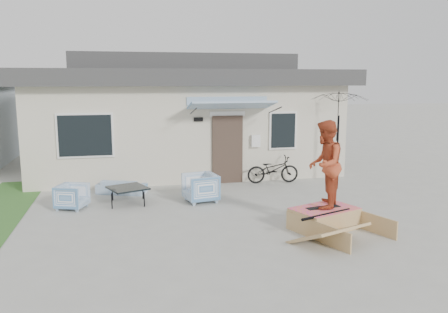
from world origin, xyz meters
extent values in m
plane|color=#9F9F97|center=(0.00, 0.00, 0.00)|extent=(90.00, 90.00, 0.00)
cube|color=beige|center=(0.00, 8.00, 1.50)|extent=(10.00, 7.00, 3.00)
cube|color=#333333|center=(0.00, 8.00, 3.25)|extent=(10.80, 7.80, 0.50)
cube|color=#333333|center=(0.00, 8.00, 3.80)|extent=(7.50, 4.50, 0.60)
cube|color=#3F2F25|center=(1.00, 4.46, 1.05)|extent=(0.95, 0.08, 2.10)
cube|color=white|center=(-3.20, 4.47, 1.60)|extent=(1.60, 0.06, 1.30)
cube|color=white|center=(2.80, 4.47, 1.60)|extent=(0.90, 0.06, 1.20)
cube|color=teal|center=(1.00, 3.95, 2.45)|extent=(2.50, 1.09, 0.29)
imported|color=teal|center=(-2.23, 3.80, 0.27)|extent=(1.42, 0.88, 0.54)
imported|color=teal|center=(-3.43, 2.47, 0.35)|extent=(0.83, 0.85, 0.69)
imported|color=teal|center=(-0.19, 2.45, 0.41)|extent=(0.89, 0.93, 0.83)
cube|color=black|center=(-2.07, 2.66, 0.22)|extent=(1.16, 1.16, 0.44)
imported|color=black|center=(2.38, 4.14, 0.52)|extent=(1.65, 0.66, 1.04)
cylinder|color=black|center=(4.36, 3.79, 1.05)|extent=(0.05, 0.05, 2.10)
imported|color=black|center=(4.36, 3.79, 1.75)|extent=(1.92, 1.80, 0.90)
cube|color=black|center=(2.04, -0.26, 0.47)|extent=(0.80, 0.31, 0.05)
imported|color=#AD4324|center=(2.04, -0.26, 1.44)|extent=(1.09, 1.16, 1.88)
camera|label=1|loc=(-2.11, -9.08, 3.20)|focal=36.46mm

